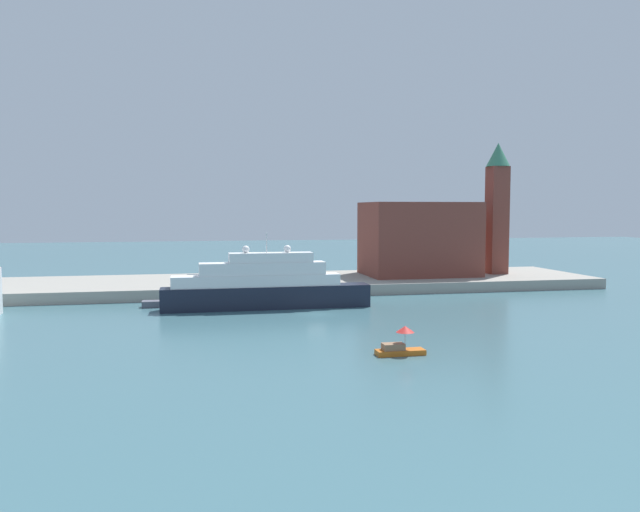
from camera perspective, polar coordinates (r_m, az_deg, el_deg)
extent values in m
plane|color=#3D6670|center=(83.22, -0.27, -5.35)|extent=(400.00, 400.00, 0.00)
cube|color=gray|center=(110.36, -3.18, -2.51)|extent=(110.00, 23.94, 1.79)
cube|color=black|center=(88.37, -4.85, -3.76)|extent=(29.16, 3.60, 3.17)
cube|color=white|center=(87.91, -5.80, -2.24)|extent=(23.33, 3.31, 1.61)
cube|color=white|center=(87.83, -5.24, -1.14)|extent=(17.50, 3.02, 1.74)
cube|color=white|center=(87.84, -4.49, -0.13)|extent=(11.67, 2.73, 1.34)
cylinder|color=silver|center=(87.63, -4.88, 1.23)|extent=(0.16, 0.16, 2.84)
sphere|color=white|center=(88.08, -2.99, 0.67)|extent=(1.03, 1.03, 1.03)
sphere|color=white|center=(87.38, -6.77, 0.61)|extent=(1.03, 1.03, 1.03)
cube|color=#C66019|center=(61.05, 7.31, -8.68)|extent=(4.71, 1.58, 0.51)
cube|color=#8C6647|center=(60.70, 6.68, -8.19)|extent=(2.07, 1.26, 0.63)
cylinder|color=#B2B2B2|center=(60.97, 7.74, -7.65)|extent=(0.06, 0.06, 1.66)
cone|color=red|center=(60.75, 7.76, -6.61)|extent=(1.75, 1.75, 0.61)
cube|color=#595966|center=(92.41, -14.37, -4.23)|extent=(4.87, 1.89, 0.92)
cube|color=brown|center=(116.95, 8.98, 1.56)|extent=(19.79, 13.81, 13.41)
cube|color=brown|center=(122.51, 15.79, 3.14)|extent=(3.40, 3.40, 20.11)
cone|color=#387A5B|center=(122.92, 15.91, 8.85)|extent=(4.42, 4.42, 4.36)
cube|color=silver|center=(105.82, -11.15, -2.17)|extent=(4.48, 1.82, 0.79)
cube|color=#262D33|center=(105.74, -11.28, -1.82)|extent=(2.69, 1.64, 0.54)
cylinder|color=#334C8C|center=(100.42, -9.06, -2.27)|extent=(0.36, 0.36, 1.54)
sphere|color=tan|center=(100.32, -9.07, -1.76)|extent=(0.24, 0.24, 0.24)
cylinder|color=black|center=(99.71, -1.16, -2.46)|extent=(0.38, 0.38, 0.86)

